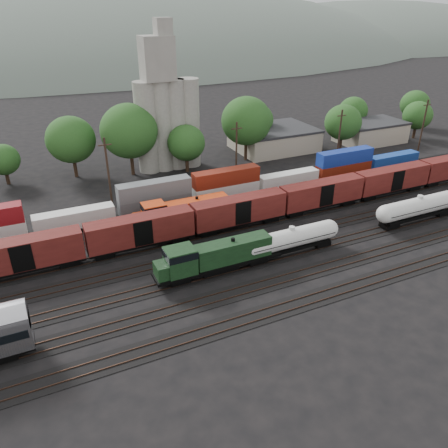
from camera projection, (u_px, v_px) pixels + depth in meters
name	position (u px, v px, depth m)	size (l,w,h in m)	color
ground	(230.00, 248.00, 62.60)	(600.00, 600.00, 0.00)	black
tracks	(230.00, 248.00, 62.58)	(180.00, 33.20, 0.20)	black
green_locomotive	(212.00, 257.00, 55.51)	(17.17, 3.03, 4.55)	black
tank_car_a	(291.00, 239.00, 60.11)	(15.36, 2.75, 4.03)	silver
tank_car_b	(418.00, 207.00, 69.01)	(16.37, 2.93, 4.29)	silver
orange_locomotive	(180.00, 211.00, 68.13)	(16.82, 2.80, 4.21)	black
boxcar_string	(282.00, 201.00, 69.63)	(184.40, 2.90, 4.20)	black
container_wall	(133.00, 205.00, 69.76)	(160.00, 2.60, 5.80)	black
grain_silo	(167.00, 115.00, 87.71)	(13.40, 5.00, 29.00)	gray
industrial_sheds	(185.00, 155.00, 92.34)	(119.38, 17.26, 5.10)	#9E937F
tree_band	(154.00, 136.00, 88.16)	(159.81, 20.18, 14.31)	black
utility_poles	(176.00, 162.00, 77.49)	(122.20, 0.36, 12.00)	black
distant_hills	(92.00, 89.00, 290.51)	(860.00, 286.00, 130.00)	#59665B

